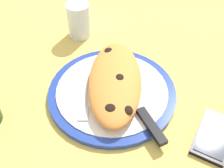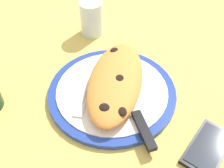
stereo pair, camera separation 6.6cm
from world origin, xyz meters
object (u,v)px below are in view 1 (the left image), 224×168
fork (85,98)px  smartphone (214,136)px  knife (144,116)px  water_glass (79,22)px  plate (112,92)px  calzone (115,81)px

fork → smartphone: 29.64cm
knife → smartphone: size_ratio=1.48×
knife → water_glass: 36.45cm
plate → smartphone: plate is taller
smartphone → fork: bearing=-107.0°
plate → knife: (7.87, 7.25, 1.36)cm
calzone → smartphone: size_ratio=1.91×
water_glass → knife: bearing=29.1°
fork → smartphone: (8.68, 28.31, -1.30)cm
calzone → fork: bearing=-61.5°
fork → water_glass: (-26.76, -4.22, 2.55)cm
smartphone → plate: bearing=-117.6°
smartphone → water_glass: bearing=-137.5°
plate → water_glass: water_glass is taller
calzone → knife: calzone is taller
calzone → knife: (8.79, 6.56, -1.76)cm
calzone → smartphone: (12.43, 21.39, -3.35)cm
calzone → plate: bearing=-37.0°
fork → water_glass: size_ratio=1.62×
calzone → fork: 8.14cm
calzone → water_glass: water_glass is taller
knife → fork: bearing=-110.5°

